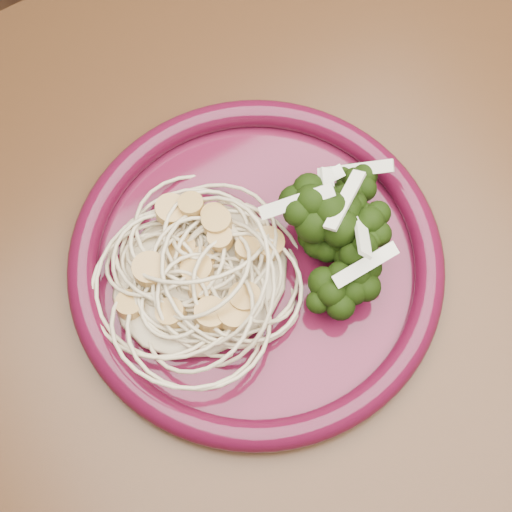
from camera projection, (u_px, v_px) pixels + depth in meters
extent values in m
plane|color=#51301C|center=(252.00, 465.00, 1.23)|extent=(3.50, 3.50, 0.00)
cube|color=#472814|center=(248.00, 355.00, 0.56)|extent=(1.20, 0.80, 0.04)
cylinder|color=#472814|center=(421.00, 53.00, 1.13)|extent=(0.06, 0.06, 0.71)
cylinder|color=#4A0D21|center=(256.00, 264.00, 0.56)|extent=(0.34, 0.34, 0.01)
torus|color=#4A0A1F|center=(256.00, 260.00, 0.55)|extent=(0.35, 0.35, 0.02)
ellipsoid|color=#C9B990|center=(200.00, 274.00, 0.54)|extent=(0.16, 0.15, 0.03)
ellipsoid|color=black|center=(324.00, 227.00, 0.54)|extent=(0.12, 0.17, 0.05)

